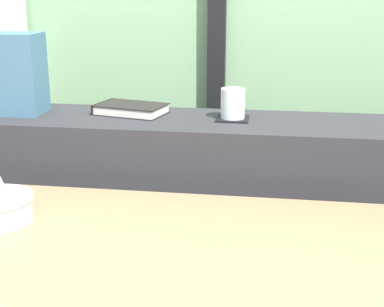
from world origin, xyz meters
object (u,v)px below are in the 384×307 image
at_px(coaster_square, 233,119).
at_px(closed_book, 130,109).
at_px(juice_glass, 233,104).
at_px(breakfast_table, 153,292).

relative_size(coaster_square, closed_book, 0.41).
distance_m(coaster_square, juice_glass, 0.05).
bearing_deg(breakfast_table, coaster_square, 77.86).
bearing_deg(closed_book, juice_glass, -5.26).
distance_m(breakfast_table, coaster_square, 0.67).
bearing_deg(juice_glass, closed_book, 174.74).
relative_size(coaster_square, juice_glass, 1.07).
bearing_deg(coaster_square, juice_glass, 180.00).
bearing_deg(closed_book, breakfast_table, -71.79).
distance_m(breakfast_table, juice_glass, 0.69).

